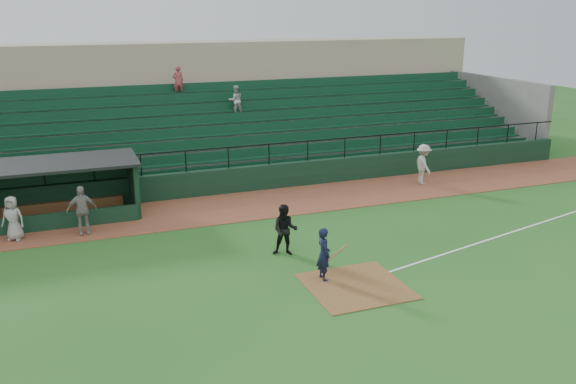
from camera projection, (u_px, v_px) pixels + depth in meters
name	position (u px, v px, depth m)	size (l,w,h in m)	color
ground	(342.00, 274.00, 19.89)	(90.00, 90.00, 0.00)	#235A1D
warning_track	(264.00, 204.00, 27.05)	(40.00, 4.00, 0.03)	brown
home_plate_dirt	(356.00, 286.00, 18.99)	(3.00, 3.00, 0.03)	brown
foul_line	(514.00, 232.00, 23.67)	(18.00, 0.09, 0.01)	white
stadium_structure	(216.00, 121.00, 33.96)	(38.00, 13.08, 6.40)	black
dugout	(25.00, 188.00, 24.76)	(8.90, 3.20, 2.42)	black
batter_at_plate	(324.00, 254.00, 19.24)	(1.01, 0.69, 1.76)	black
umpire	(285.00, 230.00, 21.22)	(0.89, 0.70, 1.84)	black
runner	(423.00, 164.00, 29.76)	(1.28, 0.74, 1.99)	#ABA6A0
dugout_player_a	(82.00, 210.00, 23.12)	(1.12, 0.47, 1.91)	gray
dugout_player_b	(13.00, 218.00, 22.54)	(0.83, 0.54, 1.69)	#A39D98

